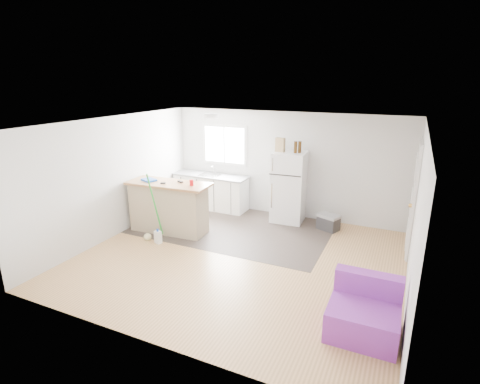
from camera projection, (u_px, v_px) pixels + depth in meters
name	position (u px, v px, depth m)	size (l,w,h in m)	color
room	(240.00, 194.00, 6.37)	(5.51, 5.01, 2.41)	#AD7D48
vinyl_zone	(233.00, 227.00, 8.10)	(4.05, 2.50, 0.00)	#342C27
window	(225.00, 145.00, 9.05)	(1.18, 0.06, 0.98)	white
interior_door	(414.00, 200.00, 6.68)	(0.11, 0.92, 2.10)	white
ceiling_fixture	(211.00, 116.00, 7.56)	(0.30, 0.30, 0.07)	white
kitchen_cabinets	(211.00, 191.00, 9.23)	(1.89, 0.61, 1.11)	white
peninsula	(169.00, 207.00, 7.77)	(1.76, 0.76, 1.06)	tan
refrigerator	(289.00, 187.00, 8.29)	(0.73, 0.70, 1.57)	white
cooler	(328.00, 222.00, 7.93)	(0.53, 0.45, 0.34)	#2C2C2E
purple_seat	(364.00, 314.00, 4.71)	(0.86, 0.81, 0.70)	purple
cleaner_jug	(158.00, 237.00, 7.30)	(0.16, 0.13, 0.29)	white
mop	(149.00, 229.00, 7.42)	(0.23, 0.39, 1.40)	green
red_cup	(191.00, 183.00, 7.38)	(0.08, 0.08, 0.12)	red
blue_tray	(149.00, 180.00, 7.74)	(0.30, 0.22, 0.04)	blue
tool_a	(180.00, 182.00, 7.62)	(0.14, 0.05, 0.03)	black
tool_b	(163.00, 183.00, 7.52)	(0.10, 0.04, 0.03)	black
cardboard_box	(280.00, 145.00, 8.06)	(0.20, 0.10, 0.30)	tan
bottle_left	(296.00, 147.00, 7.93)	(0.07, 0.07, 0.25)	#3C240B
bottle_right	(300.00, 147.00, 7.94)	(0.07, 0.07, 0.25)	#3C240B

